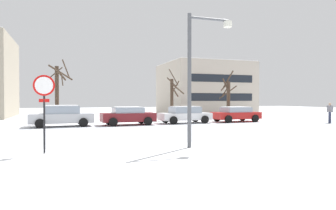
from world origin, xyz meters
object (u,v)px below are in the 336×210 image
(pedestrian_crossing, at_px, (330,111))
(parked_car_silver, at_px, (62,116))
(parked_car_maroon, at_px, (128,116))
(stop_sign, at_px, (44,98))
(street_lamp, at_px, (198,65))
(parked_car_red, at_px, (236,114))
(parked_car_white, at_px, (185,114))

(pedestrian_crossing, bearing_deg, parked_car_silver, 169.59)
(parked_car_maroon, bearing_deg, pedestrian_crossing, -12.51)
(stop_sign, bearing_deg, parked_car_silver, 87.27)
(stop_sign, xyz_separation_m, pedestrian_crossing, (21.56, 7.49, -1.02))
(street_lamp, relative_size, pedestrian_crossing, 3.25)
(stop_sign, xyz_separation_m, street_lamp, (5.90, -0.52, 1.37))
(parked_car_maroon, bearing_deg, street_lamp, -87.27)
(parked_car_red, bearing_deg, parked_car_maroon, -178.86)
(parked_car_white, height_order, pedestrian_crossing, pedestrian_crossing)
(stop_sign, height_order, parked_car_silver, stop_sign)
(parked_car_silver, bearing_deg, parked_car_white, -0.34)
(street_lamp, height_order, parked_car_maroon, street_lamp)
(pedestrian_crossing, bearing_deg, stop_sign, -160.85)
(stop_sign, distance_m, parked_car_white, 15.24)
(street_lamp, height_order, parked_car_red, street_lamp)
(pedestrian_crossing, bearing_deg, parked_car_white, 161.57)
(stop_sign, xyz_separation_m, parked_car_maroon, (5.34, 11.09, -1.28))
(parked_car_silver, relative_size, parked_car_red, 1.07)
(parked_car_white, xyz_separation_m, pedestrian_crossing, (11.42, -3.81, 0.26))
(parked_car_maroon, height_order, parked_car_red, parked_car_maroon)
(street_lamp, height_order, pedestrian_crossing, street_lamp)
(parked_car_silver, distance_m, pedestrian_crossing, 21.38)
(street_lamp, bearing_deg, parked_car_red, 52.50)
(parked_car_silver, xyz_separation_m, parked_car_maroon, (4.80, -0.26, -0.06))
(parked_car_maroon, xyz_separation_m, parked_car_red, (9.60, 0.19, -0.03))
(street_lamp, bearing_deg, pedestrian_crossing, 27.06)
(parked_car_red, bearing_deg, street_lamp, -127.50)
(parked_car_white, bearing_deg, street_lamp, -109.78)
(parked_car_white, bearing_deg, stop_sign, -131.93)
(street_lamp, relative_size, parked_car_red, 1.30)
(parked_car_maroon, distance_m, parked_car_red, 9.61)
(street_lamp, distance_m, parked_car_maroon, 11.92)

